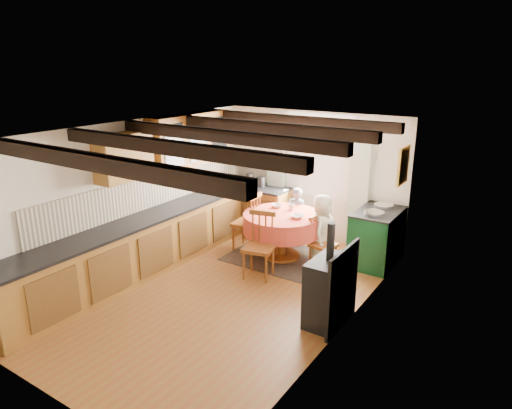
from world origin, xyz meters
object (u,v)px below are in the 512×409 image
Objects in this scene: chair_near at (259,246)px; cast_iron_stove at (329,274)px; dining_table at (282,236)px; cup at (291,207)px; aga_range at (377,237)px; child_far at (297,216)px; child_right at (322,230)px; chair_right at (323,243)px; chair_left at (246,221)px.

cast_iron_stove reaches higher than chair_near.
dining_table is 11.87× the size of cup.
aga_range is 1.52m from child_far.
child_right is (0.76, -0.52, 0.06)m from child_far.
aga_range is 0.75× the size of cast_iron_stove.
aga_range is (0.65, 0.68, 0.03)m from chair_right.
chair_left is at bearing 99.89° from chair_right.
chair_near reaches higher than dining_table.
aga_range is at bearing -67.21° from child_right.
chair_near is 0.96× the size of child_far.
child_right is at bearing 14.21° from dining_table.
chair_right is 8.00× the size of cup.
cast_iron_stove is at bearing -87.05° from aga_range.
aga_range is 2.15m from cast_iron_stove.
child_far is (-1.62, 2.14, -0.14)m from cast_iron_stove.
chair_left is (-0.81, 0.84, 0.00)m from chair_near.
chair_near is 1.16m from cup.
dining_table is 0.84m from chair_near.
cup reaches higher than chair_right.
chair_near is at bearing 137.55° from child_right.
chair_near is 1.53m from child_far.
chair_left is 0.87m from cup.
cast_iron_stove is at bearing -48.96° from cup.
cup is (-1.52, 1.74, 0.16)m from cast_iron_stove.
child_far is at bearing 44.05° from child_right.
chair_right is 0.65× the size of cast_iron_stove.
child_right reaches higher than dining_table.
cup is at bearing 131.04° from cast_iron_stove.
cast_iron_stove is (0.76, -1.46, 0.24)m from chair_right.
cup is (-1.41, -0.39, 0.38)m from aga_range.
cup is at bearing -164.41° from aga_range.
chair_right is 0.94m from aga_range.
chair_near is at bearing 156.89° from cast_iron_stove.
chair_right is 0.87× the size of aga_range.
cup is at bearing 68.09° from child_right.
child_right reaches higher than chair_near.
dining_table is at bearing 80.79° from chair_near.
chair_left is at bearing 35.72° from child_far.
aga_range is at bearing 101.17° from chair_left.
aga_range is 0.94× the size of child_far.
cast_iron_stove reaches higher than child_far.
cast_iron_stove reaches higher than chair_left.
cast_iron_stove is at bearing -43.56° from dining_table.
cup is (0.76, 0.27, 0.33)m from chair_left.
child_far reaches higher than chair_right.
chair_left is at bearing 84.76° from child_right.
child_right reaches higher than child_far.
dining_table is 0.71m from child_far.
chair_near is at bearing 149.85° from chair_right.
dining_table is 1.22× the size of child_far.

